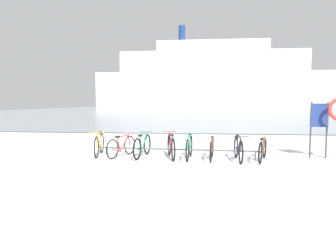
% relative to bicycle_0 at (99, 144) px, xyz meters
% --- Properties ---
extents(ground, '(80.00, 132.00, 0.08)m').
position_rel_bicycle_0_xyz_m(ground, '(2.07, 50.81, -0.42)').
color(ground, white).
extents(bike_rack, '(5.31, 0.37, 0.31)m').
position_rel_bicycle_0_xyz_m(bike_rack, '(2.71, -0.23, -0.11)').
color(bike_rack, '#4C5156').
rests_on(bike_rack, ground).
extents(bicycle_0, '(0.46, 1.72, 0.83)m').
position_rel_bicycle_0_xyz_m(bicycle_0, '(0.00, 0.00, 0.00)').
color(bicycle_0, black).
rests_on(bicycle_0, ground).
extents(bicycle_1, '(0.68, 1.51, 0.75)m').
position_rel_bicycle_0_xyz_m(bicycle_1, '(0.81, -0.15, -0.03)').
color(bicycle_1, black).
rests_on(bicycle_1, ground).
extents(bicycle_2, '(0.46, 1.70, 0.81)m').
position_rel_bicycle_0_xyz_m(bicycle_2, '(1.51, -0.14, -0.01)').
color(bicycle_2, black).
rests_on(bicycle_2, ground).
extents(bicycle_3, '(0.52, 1.69, 0.83)m').
position_rel_bicycle_0_xyz_m(bicycle_3, '(2.46, -0.22, -0.00)').
color(bicycle_3, black).
rests_on(bicycle_3, ground).
extents(bicycle_4, '(0.46, 1.65, 0.82)m').
position_rel_bicycle_0_xyz_m(bicycle_4, '(3.05, -0.33, -0.01)').
color(bicycle_4, black).
rests_on(bicycle_4, ground).
extents(bicycle_5, '(0.46, 1.62, 0.75)m').
position_rel_bicycle_0_xyz_m(bicycle_5, '(3.75, -0.35, -0.04)').
color(bicycle_5, black).
rests_on(bicycle_5, ground).
extents(bicycle_6, '(0.46, 1.66, 0.82)m').
position_rel_bicycle_0_xyz_m(bicycle_6, '(4.56, -0.47, -0.01)').
color(bicycle_6, black).
rests_on(bicycle_6, ground).
extents(bicycle_7, '(0.67, 1.55, 0.78)m').
position_rel_bicycle_0_xyz_m(bicycle_7, '(5.29, -0.45, -0.03)').
color(bicycle_7, black).
rests_on(bicycle_7, ground).
extents(info_sign, '(0.55, 0.05, 1.81)m').
position_rel_bicycle_0_xyz_m(info_sign, '(7.17, 0.18, 0.83)').
color(info_sign, '#33383D').
rests_on(info_sign, ground).
extents(ferry_ship, '(55.74, 8.73, 19.49)m').
position_rel_bicycle_0_xyz_m(ferry_ship, '(7.95, 58.94, 6.15)').
color(ferry_ship, silver).
rests_on(ferry_ship, ground).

